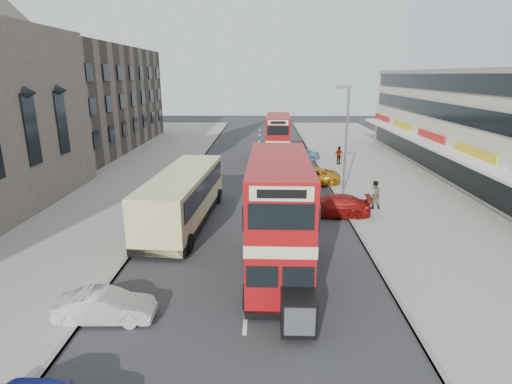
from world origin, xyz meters
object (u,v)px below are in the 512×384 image
(street_lamp, at_px, (345,133))
(pedestrian_far, at_px, (339,155))
(car_right_a, at_px, (332,205))
(bus_main, at_px, (279,217))
(pedestrian_near, at_px, (374,195))
(bus_second, at_px, (278,139))
(car_right_c, at_px, (303,154))
(coach, at_px, (183,196))
(car_right_b, at_px, (309,176))
(cyclist, at_px, (300,172))
(car_left_front, at_px, (105,306))

(street_lamp, relative_size, pedestrian_far, 4.55)
(street_lamp, distance_m, car_right_a, 6.09)
(bus_main, distance_m, car_right_a, 9.08)
(car_right_a, xyz_separation_m, pedestrian_near, (2.96, 1.15, 0.41))
(pedestrian_far, bearing_deg, bus_main, -136.25)
(bus_second, height_order, car_right_c, bus_second)
(street_lamp, bearing_deg, pedestrian_far, 81.41)
(pedestrian_far, bearing_deg, bus_second, 136.64)
(car_right_c, bearing_deg, car_right_a, 1.27)
(car_right_c, bearing_deg, coach, -24.58)
(bus_main, height_order, pedestrian_far, bus_main)
(coach, xyz_separation_m, car_right_c, (9.07, 19.39, -1.16))
(car_right_b, bearing_deg, pedestrian_near, 27.47)
(car_right_b, bearing_deg, coach, -43.84)
(car_right_a, bearing_deg, street_lamp, 169.31)
(bus_main, bearing_deg, coach, -48.67)
(coach, bearing_deg, car_right_a, 12.97)
(bus_second, distance_m, car_right_a, 17.04)
(bus_second, xyz_separation_m, cyclist, (1.65, -7.77, -1.67))
(car_right_a, distance_m, pedestrian_far, 15.54)
(car_right_a, bearing_deg, pedestrian_near, 118.96)
(street_lamp, height_order, pedestrian_near, street_lamp)
(pedestrian_near, bearing_deg, car_right_a, 16.43)
(car_left_front, distance_m, car_right_b, 21.94)
(car_left_front, xyz_separation_m, car_right_c, (10.02, 29.81, -0.00))
(car_left_front, bearing_deg, bus_main, -61.05)
(car_left_front, height_order, car_right_b, car_right_b)
(car_right_a, relative_size, cyclist, 2.14)
(bus_main, distance_m, car_right_c, 26.26)
(street_lamp, distance_m, coach, 12.56)
(car_right_a, xyz_separation_m, car_right_b, (-0.64, 7.83, -0.02))
(car_right_c, xyz_separation_m, pedestrian_far, (3.33, -2.70, 0.46))
(street_lamp, bearing_deg, pedestrian_near, -64.07)
(pedestrian_near, relative_size, cyclist, 0.85)
(car_right_b, xyz_separation_m, pedestrian_near, (3.60, -6.68, 0.43))
(pedestrian_near, xyz_separation_m, cyclist, (-4.27, 7.76, -0.32))
(car_left_front, xyz_separation_m, pedestrian_far, (13.35, 27.11, 0.45))
(bus_main, distance_m, pedestrian_far, 24.28)
(street_lamp, relative_size, bus_second, 0.95)
(pedestrian_near, bearing_deg, cyclist, -66.04)
(car_right_a, bearing_deg, bus_main, -17.46)
(car_left_front, distance_m, car_right_c, 31.45)
(pedestrian_far, bearing_deg, car_left_front, -146.07)
(bus_main, distance_m, bus_second, 24.70)
(street_lamp, relative_size, cyclist, 3.59)
(street_lamp, relative_size, car_right_b, 1.65)
(street_lamp, bearing_deg, car_right_c, 97.02)
(car_right_c, bearing_deg, cyclist, -6.23)
(street_lamp, bearing_deg, car_right_a, -108.40)
(car_right_a, height_order, car_right_c, car_right_a)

